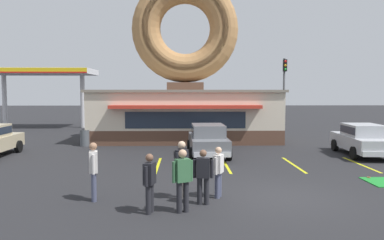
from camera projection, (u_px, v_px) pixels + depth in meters
ground_plane at (282, 196)px, 11.54m from camera, size 160.00×160.00×0.00m
donut_shop_building at (185, 84)px, 25.10m from camera, size 12.30×6.75×10.96m
mini_donut_mid_centre at (369, 177)px, 13.92m from camera, size 0.13×0.13×0.04m
car_grey at (208, 139)px, 18.84m from camera, size 2.07×4.61×1.60m
car_silver at (362, 138)px, 18.96m from camera, size 2.21×4.66×1.60m
pedestrian_blue_sweater_man at (94, 168)px, 11.01m from camera, size 0.32×0.58×1.74m
pedestrian_hooded_kid at (218, 170)px, 11.37m from camera, size 0.37×0.56×1.56m
pedestrian_leather_jacket_man at (183, 178)px, 9.93m from camera, size 0.55×0.38×1.70m
pedestrian_clipboard_woman at (203, 174)px, 10.66m from camera, size 0.59×0.28×1.58m
pedestrian_beanie_man at (150, 181)px, 9.88m from camera, size 0.33×0.58×1.60m
pedestrian_crossing_woman at (182, 167)px, 11.24m from camera, size 0.41×0.51×1.75m
trash_bin at (85, 138)px, 22.30m from camera, size 0.57×0.57×0.97m
traffic_light_pole at (284, 86)px, 28.68m from camera, size 0.28×0.47×5.80m
gas_station_canopy at (43, 74)px, 33.54m from camera, size 9.00×4.46×5.30m
parking_stripe_far_left at (158, 165)px, 16.43m from camera, size 0.12×3.60×0.01m
parking_stripe_left at (226, 165)px, 16.50m from camera, size 0.12×3.60×0.01m
parking_stripe_mid_left at (293, 165)px, 16.56m from camera, size 0.12×3.60×0.01m
parking_stripe_centre at (360, 164)px, 16.63m from camera, size 0.12×3.60×0.01m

